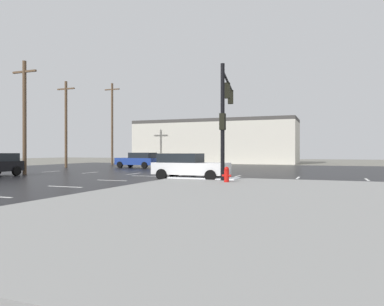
# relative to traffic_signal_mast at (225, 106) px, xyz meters

# --- Properties ---
(ground_plane) EXTENTS (120.00, 120.00, 0.00)m
(ground_plane) POSITION_rel_traffic_signal_mast_xyz_m (-6.15, 3.47, -4.40)
(ground_plane) COLOR slate
(road_asphalt) EXTENTS (44.00, 44.00, 0.02)m
(road_asphalt) POSITION_rel_traffic_signal_mast_xyz_m (-6.15, 3.47, -4.39)
(road_asphalt) COLOR black
(road_asphalt) RESTS_ON ground_plane
(sidewalk_corner) EXTENTS (18.00, 18.00, 0.14)m
(sidewalk_corner) POSITION_rel_traffic_signal_mast_xyz_m (5.85, -8.53, -4.33)
(sidewalk_corner) COLOR gray
(sidewalk_corner) RESTS_ON ground_plane
(snow_strip_curbside) EXTENTS (4.00, 1.60, 0.06)m
(snow_strip_curbside) POSITION_rel_traffic_signal_mast_xyz_m (-1.15, -0.53, -4.23)
(snow_strip_curbside) COLOR white
(snow_strip_curbside) RESTS_ON sidewalk_corner
(lane_markings) EXTENTS (36.15, 36.15, 0.01)m
(lane_markings) POSITION_rel_traffic_signal_mast_xyz_m (-4.95, 2.09, -4.38)
(lane_markings) COLOR silver
(lane_markings) RESTS_ON road_asphalt
(traffic_signal_mast) EXTENTS (1.28, 6.02, 6.37)m
(traffic_signal_mast) POSITION_rel_traffic_signal_mast_xyz_m (0.00, 0.00, 0.00)
(traffic_signal_mast) COLOR black
(traffic_signal_mast) RESTS_ON sidewalk_corner
(fire_hydrant) EXTENTS (0.48, 0.26, 0.79)m
(fire_hydrant) POSITION_rel_traffic_signal_mast_xyz_m (0.78, -2.56, -3.86)
(fire_hydrant) COLOR red
(fire_hydrant) RESTS_ON sidewalk_corner
(strip_building_background) EXTENTS (24.15, 8.00, 6.43)m
(strip_building_background) POSITION_rel_traffic_signal_mast_xyz_m (-10.41, 31.45, -1.18)
(strip_building_background) COLOR beige
(strip_building_background) RESTS_ON ground_plane
(sedan_blue) EXTENTS (4.67, 2.39, 1.58)m
(sedan_blue) POSITION_rel_traffic_signal_mast_xyz_m (-12.68, 12.18, -3.55)
(sedan_blue) COLOR navy
(sedan_blue) RESTS_ON road_asphalt
(sedan_white) EXTENTS (4.55, 2.04, 1.58)m
(sedan_white) POSITION_rel_traffic_signal_mast_xyz_m (-2.22, -0.33, -3.55)
(sedan_white) COLOR white
(sedan_white) RESTS_ON road_asphalt
(utility_pole_mid) EXTENTS (2.20, 0.28, 8.45)m
(utility_pole_mid) POSITION_rel_traffic_signal_mast_xyz_m (-15.43, -0.03, 0.03)
(utility_pole_mid) COLOR brown
(utility_pole_mid) RESTS_ON ground_plane
(utility_pole_far) EXTENTS (2.20, 0.28, 9.18)m
(utility_pole_far) POSITION_rel_traffic_signal_mast_xyz_m (-20.42, 10.33, 0.40)
(utility_pole_far) COLOR brown
(utility_pole_far) RESTS_ON ground_plane
(utility_pole_distant) EXTENTS (2.20, 0.28, 10.65)m
(utility_pole_distant) POSITION_rel_traffic_signal_mast_xyz_m (-20.81, 19.61, 1.15)
(utility_pole_distant) COLOR brown
(utility_pole_distant) RESTS_ON ground_plane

